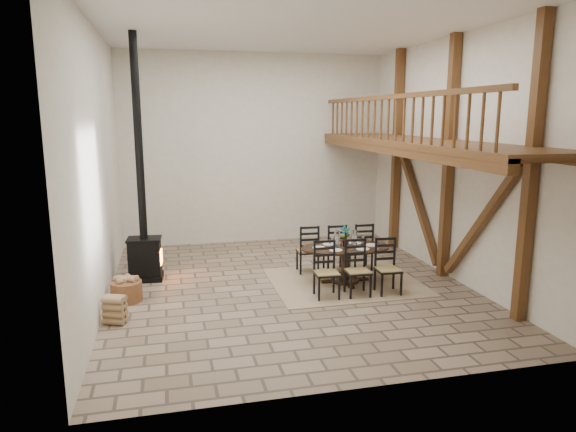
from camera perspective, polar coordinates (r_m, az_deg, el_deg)
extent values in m
plane|color=gray|center=(10.43, 0.22, -7.88)|extent=(8.00, 8.00, 0.00)
cube|color=white|center=(13.81, -3.67, 7.39)|extent=(7.00, 0.02, 5.00)
cube|color=white|center=(6.11, 9.02, 2.50)|extent=(7.00, 0.02, 5.00)
cube|color=white|center=(9.70, -20.39, 5.12)|extent=(0.02, 8.00, 5.00)
cube|color=white|center=(11.24, 17.96, 6.01)|extent=(0.02, 8.00, 5.00)
cube|color=white|center=(9.99, 0.24, 20.36)|extent=(7.00, 8.00, 0.02)
cube|color=brown|center=(9.13, 25.40, 4.40)|extent=(0.18, 0.18, 5.00)
cube|color=brown|center=(11.18, 17.43, 6.02)|extent=(0.18, 0.18, 5.00)
cube|color=brown|center=(13.38, 11.98, 7.06)|extent=(0.18, 0.18, 5.00)
cube|color=brown|center=(10.28, 20.59, -0.80)|extent=(0.14, 2.16, 2.54)
cube|color=brown|center=(12.40, 14.22, 1.52)|extent=(0.14, 2.16, 2.54)
cube|color=brown|center=(11.16, 17.52, 7.55)|extent=(0.20, 7.80, 0.20)
cube|color=brown|center=(10.82, 14.41, 7.89)|extent=(1.60, 7.80, 0.12)
cube|color=brown|center=(10.53, 10.97, 7.40)|extent=(0.18, 7.80, 0.22)
cube|color=brown|center=(10.51, 11.18, 12.85)|extent=(0.09, 7.60, 0.09)
cube|color=brown|center=(10.51, 11.09, 10.56)|extent=(0.06, 7.60, 0.86)
cube|color=tan|center=(10.76, 6.33, -7.28)|extent=(3.00, 2.50, 0.02)
ellipsoid|color=black|center=(10.56, 6.42, -3.50)|extent=(1.90, 1.20, 0.04)
cylinder|color=black|center=(10.66, 6.37, -5.49)|extent=(0.18, 0.18, 0.68)
cylinder|color=black|center=(10.75, 6.34, -7.08)|extent=(0.57, 0.57, 0.06)
cube|color=tan|center=(9.71, 4.32, -6.34)|extent=(0.47, 0.45, 0.04)
cube|color=black|center=(9.79, 4.30, -7.76)|extent=(0.45, 0.45, 0.47)
cube|color=black|center=(9.81, 4.05, -4.42)|extent=(0.39, 0.06, 0.61)
cube|color=tan|center=(9.88, 7.77, -6.11)|extent=(0.47, 0.45, 0.04)
cube|color=black|center=(9.96, 7.73, -7.50)|extent=(0.45, 0.45, 0.47)
cube|color=black|center=(9.98, 7.46, -4.22)|extent=(0.39, 0.06, 0.61)
cube|color=tan|center=(10.08, 11.08, -5.86)|extent=(0.47, 0.45, 0.04)
cube|color=black|center=(10.16, 11.03, -7.23)|extent=(0.45, 0.45, 0.47)
cube|color=black|center=(10.18, 10.74, -4.01)|extent=(0.39, 0.06, 0.61)
cube|color=tan|center=(11.23, 2.18, -3.89)|extent=(0.47, 0.45, 0.04)
cube|color=black|center=(11.30, 2.17, -5.14)|extent=(0.45, 0.45, 0.47)
cube|color=black|center=(10.97, 2.42, -2.71)|extent=(0.39, 0.06, 0.61)
cube|color=tan|center=(11.38, 5.19, -3.73)|extent=(0.47, 0.45, 0.04)
cube|color=black|center=(11.44, 5.17, -4.96)|extent=(0.45, 0.45, 0.47)
cube|color=black|center=(11.12, 5.49, -2.56)|extent=(0.39, 0.06, 0.61)
cube|color=tan|center=(11.55, 8.12, -3.57)|extent=(0.47, 0.45, 0.04)
cube|color=black|center=(11.62, 8.08, -4.78)|extent=(0.45, 0.45, 0.47)
cube|color=black|center=(11.31, 8.47, -2.41)|extent=(0.39, 0.06, 0.61)
cube|color=white|center=(10.55, 6.42, -3.37)|extent=(1.46, 0.78, 0.01)
cube|color=white|center=(10.53, 6.43, -2.92)|extent=(0.93, 0.35, 0.18)
cylinder|color=white|center=(10.46, 5.48, -2.55)|extent=(0.12, 0.12, 0.34)
cylinder|color=white|center=(10.56, 7.39, -2.45)|extent=(0.12, 0.12, 0.34)
cylinder|color=white|center=(10.48, 5.47, -3.03)|extent=(0.06, 0.06, 0.16)
cylinder|color=white|center=(10.58, 7.38, -2.93)|extent=(0.06, 0.06, 0.16)
imported|color=#4C723F|center=(10.55, 6.36, -2.21)|extent=(0.23, 0.16, 0.43)
cube|color=black|center=(11.26, -15.49, -6.56)|extent=(0.73, 0.58, 0.11)
cube|color=black|center=(11.14, -15.60, -4.46)|extent=(0.67, 0.52, 0.75)
cube|color=#FF590C|center=(11.11, -13.90, -4.42)|extent=(0.04, 0.30, 0.30)
cube|color=black|center=(11.05, -15.71, -2.48)|extent=(0.72, 0.57, 0.04)
cylinder|color=black|center=(10.76, -16.30, 8.31)|extent=(0.16, 0.16, 4.10)
cylinder|color=brown|center=(10.08, -17.50, -7.98)|extent=(0.57, 0.57, 0.37)
cube|color=#A87E5D|center=(10.01, -17.58, -6.73)|extent=(0.31, 0.31, 0.11)
cube|color=#A87E5D|center=(9.07, -18.68, -9.85)|extent=(0.42, 0.36, 0.48)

